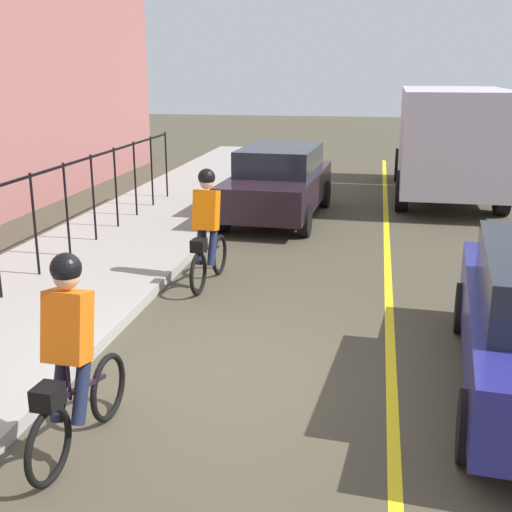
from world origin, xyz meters
TOP-DOWN VIEW (x-y plane):
  - ground_plane at (0.00, 0.00)m, footprint 80.00×80.00m
  - lane_line_centre at (0.00, -1.60)m, footprint 36.00×0.12m
  - cyclist_lead at (3.01, 1.17)m, footprint 1.71×0.38m
  - cyclist_follow at (-1.68, 1.14)m, footprint 1.71×0.38m
  - parked_sedan_rear at (7.93, 0.80)m, footprint 4.49×2.11m
  - box_truck_background at (11.02, -3.10)m, footprint 6.75×2.62m

SIDE VIEW (x-z plane):
  - ground_plane at x=0.00m, z-range 0.00..0.00m
  - lane_line_centre at x=0.00m, z-range 0.00..0.01m
  - parked_sedan_rear at x=7.93m, z-range 0.03..1.61m
  - cyclist_lead at x=3.01m, z-range 0.00..1.82m
  - cyclist_follow at x=-1.68m, z-range 0.00..1.82m
  - box_truck_background at x=11.02m, z-range 0.16..2.94m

